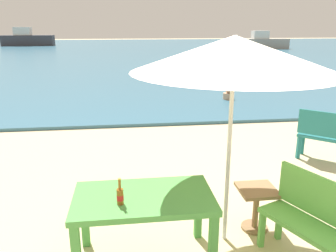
{
  "coord_description": "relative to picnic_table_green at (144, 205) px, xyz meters",
  "views": [
    {
      "loc": [
        -1.38,
        -2.97,
        2.4
      ],
      "look_at": [
        -0.62,
        3.0,
        0.6
      ],
      "focal_mm": 36.33,
      "sensor_mm": 36.0,
      "label": 1
    }
  ],
  "objects": [
    {
      "name": "picnic_table_green",
      "position": [
        0.0,
        0.0,
        0.0
      ],
      "size": [
        1.4,
        0.8,
        0.76
      ],
      "color": "#4C9E47",
      "rests_on": "ground_plane"
    },
    {
      "name": "swimmer_person",
      "position": [
        3.16,
        7.42,
        -0.41
      ],
      "size": [
        0.34,
        0.34,
        0.41
      ],
      "color": "tan",
      "rests_on": "sea_water"
    },
    {
      "name": "bench_green_left",
      "position": [
        1.72,
        -0.35,
        -0.11
      ],
      "size": [
        0.81,
        1.24,
        0.95
      ],
      "color": "#60B24C",
      "rests_on": "ground_plane"
    },
    {
      "name": "beer_bottle_amber",
      "position": [
        -0.23,
        -0.14,
        0.2
      ],
      "size": [
        0.07,
        0.07,
        0.26
      ],
      "color": "brown",
      "rests_on": "picnic_table_green"
    },
    {
      "name": "bench_teal_center",
      "position": [
        3.47,
        2.19,
        -0.11
      ],
      "size": [
        1.13,
        1.07,
        0.95
      ],
      "color": "#237275",
      "rests_on": "ground_plane"
    },
    {
      "name": "sea_water",
      "position": [
        1.24,
        29.91,
        -0.61
      ],
      "size": [
        120.0,
        50.0,
        0.08
      ],
      "primitive_type": "cube",
      "color": "#386B84",
      "rests_on": "ground_plane"
    },
    {
      "name": "boat_cargo_ship",
      "position": [
        13.69,
        30.32,
        0.06
      ],
      "size": [
        4.82,
        1.32,
        1.75
      ],
      "color": "gray",
      "rests_on": "sea_water"
    },
    {
      "name": "boat_barge",
      "position": [
        -11.12,
        38.96,
        0.17
      ],
      "size": [
        5.69,
        1.55,
        2.07
      ],
      "color": "#38383F",
      "rests_on": "sea_water"
    },
    {
      "name": "side_table_wood",
      "position": [
        1.37,
        0.41,
        -0.3
      ],
      "size": [
        0.44,
        0.44,
        0.54
      ],
      "color": "olive",
      "rests_on": "ground_plane"
    },
    {
      "name": "patio_umbrella",
      "position": [
        0.94,
        0.27,
        1.47
      ],
      "size": [
        2.1,
        2.1,
        2.3
      ],
      "color": "silver",
      "rests_on": "ground_plane"
    }
  ]
}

